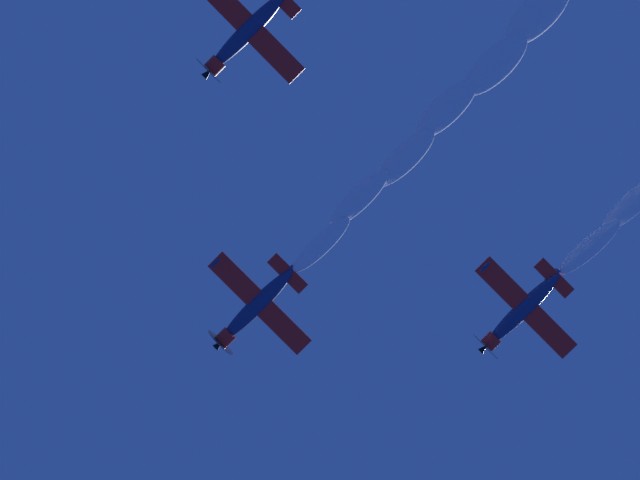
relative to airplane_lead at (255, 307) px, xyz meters
name	(u,v)px	position (x,y,z in m)	size (l,w,h in m)	color
airplane_lead	(255,307)	(0.00, 0.00, 0.00)	(9.54, 8.66, 3.73)	navy
airplane_left_wingman	(245,34)	(-8.44, -18.90, 0.25)	(9.49, 8.66, 3.50)	navy
airplane_right_wingman	(521,312)	(18.95, -7.60, 0.04)	(9.56, 8.64, 3.50)	navy
smoke_trail_lead	(455,102)	(7.92, -20.18, 1.82)	(12.42, 28.65, 4.65)	white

